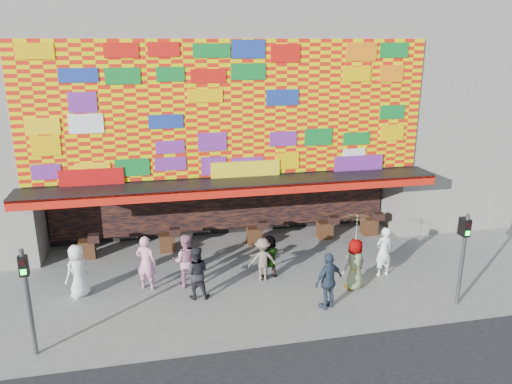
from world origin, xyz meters
TOP-DOWN VIEW (x-y plane):
  - ground at (0.00, 0.00)m, footprint 90.00×90.00m
  - shop_building at (0.00, 8.18)m, footprint 15.20×9.40m
  - neighbor_right at (13.00, 8.00)m, footprint 11.00×8.00m
  - signal_left at (-6.20, -1.50)m, footprint 0.22×0.20m
  - signal_right at (6.20, -1.50)m, footprint 0.22×0.20m
  - ped_a at (-5.43, 1.54)m, footprint 1.01×1.00m
  - ped_b at (-3.29, 1.59)m, footprint 0.81×0.69m
  - ped_c at (-1.75, 0.65)m, footprint 0.93×0.77m
  - ped_d at (0.60, 1.41)m, footprint 1.00×0.58m
  - ped_e at (2.15, -0.84)m, footprint 1.15×0.84m
  - ped_f at (0.90, 1.59)m, footprint 1.46×0.59m
  - ped_g at (3.44, 0.18)m, footprint 0.98×0.80m
  - ped_h at (4.81, 0.88)m, footprint 0.71×0.53m
  - ped_i at (-2.01, 1.53)m, footprint 0.99×0.82m
  - parasol at (3.44, 0.18)m, footprint 1.07×1.09m

SIDE VIEW (x-z plane):
  - ground at x=0.00m, z-range 0.00..0.00m
  - ped_d at x=0.60m, z-range 0.00..1.53m
  - ped_f at x=0.90m, z-range 0.00..1.53m
  - ped_c at x=-1.75m, z-range 0.00..1.74m
  - ped_g at x=3.44m, z-range 0.00..1.74m
  - ped_a at x=-5.43m, z-range 0.00..1.76m
  - ped_h at x=4.81m, z-range 0.00..1.78m
  - ped_e at x=2.15m, z-range 0.00..1.82m
  - ped_i at x=-2.01m, z-range 0.00..1.84m
  - ped_b at x=-3.29m, z-range 0.00..1.88m
  - signal_left at x=-6.20m, z-range 0.36..3.36m
  - signal_right at x=6.20m, z-range 0.36..3.36m
  - parasol at x=3.44m, z-range 1.22..3.09m
  - shop_building at x=0.00m, z-range 0.23..10.23m
  - neighbor_right at x=13.00m, z-range 0.00..12.00m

